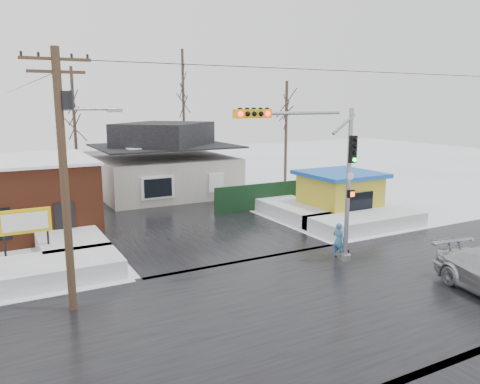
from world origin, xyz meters
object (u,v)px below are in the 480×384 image
utility_pole (65,167)px  marquee_sign (25,223)px  traffic_signal (322,166)px  kiosk (339,194)px  pedestrian (339,241)px

utility_pole → marquee_sign: 6.87m
traffic_signal → utility_pole: 10.39m
kiosk → pedestrian: (-5.50, -6.50, -0.63)m
utility_pole → kiosk: 18.95m
pedestrian → utility_pole: bearing=73.2°
kiosk → pedestrian: kiosk is taller
utility_pole → marquee_sign: size_ratio=3.53×
utility_pole → marquee_sign: (-1.07, 5.99, -3.19)m
utility_pole → pedestrian: (11.93, -0.01, -4.28)m
traffic_signal → utility_pole: (-10.36, 0.53, 0.57)m
traffic_signal → kiosk: traffic_signal is taller
utility_pole → pedestrian: size_ratio=5.37×
marquee_sign → kiosk: kiosk is taller
marquee_sign → utility_pole: bearing=-79.9°
marquee_sign → kiosk: 18.51m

